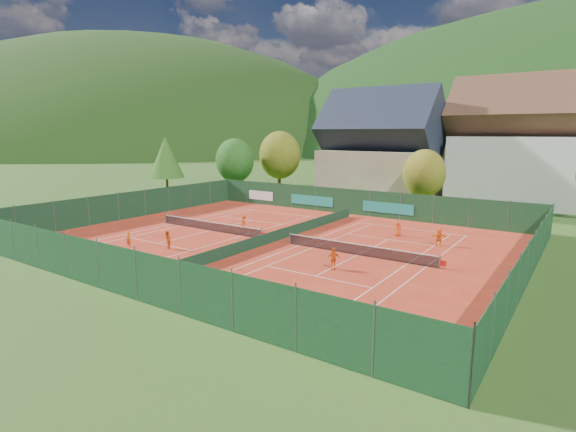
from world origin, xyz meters
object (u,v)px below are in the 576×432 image
at_px(player_left_far, 244,222).
at_px(player_right_far_a, 398,229).
at_px(player_left_near, 129,239).
at_px(player_right_near, 333,259).
at_px(player_right_far_b, 439,237).
at_px(chalet, 381,153).
at_px(hotel_block_a, 535,149).
at_px(player_left_mid, 167,240).
at_px(ball_hopper, 336,303).

bearing_deg(player_left_far, player_right_far_a, -143.60).
height_order(player_left_near, player_right_near, player_right_near).
bearing_deg(player_left_far, player_right_far_b, -152.56).
distance_m(chalet, hotel_block_a, 19.94).
bearing_deg(player_left_mid, chalet, 123.78).
height_order(player_left_near, player_left_far, player_left_far).
relative_size(hotel_block_a, player_left_mid, 13.84).
height_order(ball_hopper, player_left_near, player_left_near).
bearing_deg(ball_hopper, hotel_block_a, 85.33).
distance_m(hotel_block_a, player_left_far, 40.46).
height_order(player_left_mid, player_right_far_b, player_left_mid).
distance_m(player_left_far, player_right_far_b, 18.55).
xyz_separation_m(hotel_block_a, player_left_near, (-25.14, -44.51, -6.74)).
bearing_deg(player_left_mid, player_left_far, 127.34).
distance_m(player_left_mid, player_left_far, 9.70).
relative_size(chalet, player_right_far_a, 11.74).
height_order(ball_hopper, player_right_far_b, player_right_far_b).
xyz_separation_m(chalet, player_right_far_a, (11.24, -21.88, -5.93)).
bearing_deg(player_right_near, player_right_far_a, 44.93).
distance_m(player_left_mid, player_right_far_a, 20.79).
distance_m(hotel_block_a, player_right_far_b, 30.27).
relative_size(hotel_block_a, player_left_near, 16.88).
relative_size(chalet, player_left_near, 12.66).
height_order(chalet, player_left_mid, chalet).
bearing_deg(player_right_near, ball_hopper, -105.03).
bearing_deg(player_left_near, player_right_far_b, 21.40).
xyz_separation_m(ball_hopper, player_right_near, (-3.92, 6.80, 0.23)).
xyz_separation_m(ball_hopper, player_left_near, (-21.29, 2.66, 0.08)).
bearing_deg(hotel_block_a, player_right_far_a, -105.56).
bearing_deg(chalet, player_right_far_b, -56.56).
bearing_deg(hotel_block_a, chalet, -162.47).
bearing_deg(player_right_far_b, ball_hopper, 64.21).
bearing_deg(player_left_mid, ball_hopper, 25.64).
height_order(chalet, player_right_far_a, chalet).
bearing_deg(hotel_block_a, player_right_near, -100.90).
distance_m(chalet, player_right_far_a, 25.30).
bearing_deg(player_left_far, ball_hopper, 156.89).
bearing_deg(ball_hopper, player_left_mid, 167.55).
height_order(ball_hopper, player_right_far_a, player_right_far_a).
relative_size(ball_hopper, player_left_mid, 0.51).
bearing_deg(player_left_near, player_left_far, 58.73).
distance_m(hotel_block_a, ball_hopper, 47.82).
xyz_separation_m(player_left_mid, player_right_far_a, (14.04, 15.33, -0.09)).
relative_size(ball_hopper, player_left_far, 0.55).
height_order(player_left_near, player_right_far_a, player_right_far_a).
bearing_deg(player_right_far_b, player_left_mid, 12.37).
relative_size(player_left_near, player_right_near, 0.82).
relative_size(player_left_near, player_right_far_b, 0.85).
xyz_separation_m(chalet, ball_hopper, (15.15, -41.17, -6.07)).
relative_size(player_left_far, player_right_far_a, 1.06).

